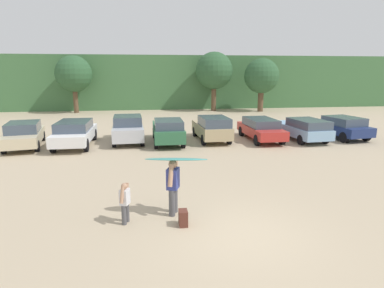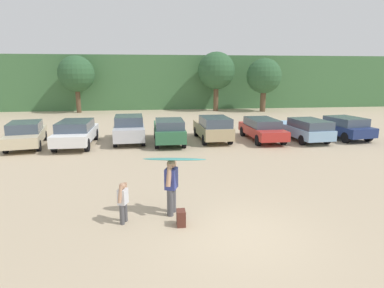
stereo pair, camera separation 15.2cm
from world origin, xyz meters
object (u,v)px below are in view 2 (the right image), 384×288
(parked_car_navy, at_px, (344,127))
(surfboard_teal, at_px, (174,159))
(parked_car_forest_green, at_px, (169,130))
(parked_car_tan, at_px, (213,128))
(parked_car_champagne, at_px, (26,134))
(parked_car_white, at_px, (76,132))
(parked_car_silver, at_px, (129,128))
(parked_car_red, at_px, (262,128))
(person_child, at_px, (123,200))
(person_adult, at_px, (171,184))
(parked_car_sky_blue, at_px, (304,129))
(backpack_dropped, at_px, (181,218))

(parked_car_navy, height_order, surfboard_teal, surfboard_teal)
(parked_car_forest_green, bearing_deg, parked_car_tan, -82.02)
(parked_car_forest_green, bearing_deg, parked_car_champagne, 88.68)
(parked_car_white, xyz_separation_m, parked_car_silver, (3.01, 0.72, 0.04))
(parked_car_tan, height_order, parked_car_red, parked_car_tan)
(parked_car_navy, height_order, person_child, parked_car_navy)
(parked_car_white, distance_m, person_adult, 11.26)
(parked_car_tan, xyz_separation_m, parked_car_sky_blue, (5.69, -0.59, -0.08))
(person_child, xyz_separation_m, backpack_dropped, (1.61, -0.39, -0.45))
(parked_car_silver, xyz_separation_m, parked_car_red, (8.27, -0.56, -0.09))
(parked_car_red, bearing_deg, parked_car_champagne, 88.78)
(parked_car_champagne, relative_size, parked_car_white, 1.03)
(parked_car_champagne, height_order, parked_car_tan, parked_car_tan)
(person_child, bearing_deg, parked_car_red, -105.62)
(parked_car_champagne, height_order, parked_car_silver, parked_car_silver)
(parked_car_sky_blue, bearing_deg, parked_car_navy, -90.14)
(backpack_dropped, bearing_deg, parked_car_champagne, 125.35)
(parked_car_red, bearing_deg, person_child, 142.81)
(parked_car_red, xyz_separation_m, person_child, (-7.81, -10.75, -0.07))
(backpack_dropped, bearing_deg, parked_car_silver, 100.02)
(parked_car_silver, relative_size, parked_car_red, 0.93)
(parked_car_champagne, bearing_deg, person_adult, -153.94)
(parked_car_tan, height_order, backpack_dropped, parked_car_tan)
(parked_car_red, bearing_deg, person_adult, 146.95)
(parked_car_champagne, xyz_separation_m, person_adult, (7.70, -10.32, 0.21))
(parked_car_navy, bearing_deg, parked_car_forest_green, 81.11)
(parked_car_tan, relative_size, backpack_dropped, 9.48)
(person_adult, distance_m, surfboard_teal, 0.78)
(parked_car_tan, height_order, person_adult, person_adult)
(parked_car_sky_blue, bearing_deg, backpack_dropped, 135.98)
(parked_car_white, bearing_deg, parked_car_navy, -90.30)
(person_child, relative_size, surfboard_teal, 0.62)
(parked_car_tan, bearing_deg, parked_car_sky_blue, -98.08)
(surfboard_teal, bearing_deg, parked_car_sky_blue, -122.26)
(person_adult, bearing_deg, backpack_dropped, 124.52)
(parked_car_navy, bearing_deg, parked_car_silver, 77.97)
(person_child, bearing_deg, backpack_dropped, -173.18)
(parked_car_tan, distance_m, parked_car_navy, 8.51)
(parked_car_silver, distance_m, parked_car_red, 8.29)
(parked_car_sky_blue, bearing_deg, parked_car_white, 84.34)
(person_adult, height_order, surfboard_teal, surfboard_teal)
(backpack_dropped, bearing_deg, person_child, 166.43)
(person_child, distance_m, surfboard_teal, 1.86)
(person_adult, bearing_deg, parked_car_champagne, -32.90)
(parked_car_champagne, height_order, backpack_dropped, parked_car_champagne)
(parked_car_white, relative_size, surfboard_teal, 2.46)
(parked_car_forest_green, distance_m, surfboard_teal, 10.25)
(parked_car_forest_green, xyz_separation_m, backpack_dropped, (-0.33, -10.94, -0.58))
(person_adult, bearing_deg, parked_car_red, -101.48)
(parked_car_forest_green, height_order, person_adult, person_adult)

